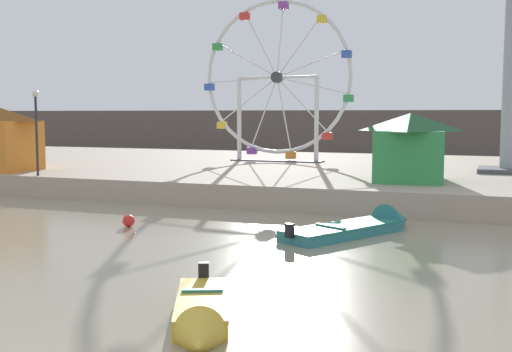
{
  "coord_description": "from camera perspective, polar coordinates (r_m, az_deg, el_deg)",
  "views": [
    {
      "loc": [
        7.41,
        -5.49,
        4.09
      ],
      "look_at": [
        0.59,
        12.4,
        2.23
      ],
      "focal_mm": 45.19,
      "sensor_mm": 36.0,
      "label": 1
    }
  ],
  "objects": [
    {
      "name": "distant_town_skyline",
      "position": [
        61.14,
        13.94,
        3.62
      ],
      "size": [
        140.0,
        3.0,
        4.4
      ],
      "primitive_type": "cube",
      "color": "#564C47",
      "rests_on": "ground_plane"
    },
    {
      "name": "motorboat_teal_painted",
      "position": [
        22.73,
        9.79,
        -4.38
      ],
      "size": [
        4.06,
        5.86,
        1.37
      ],
      "rotation": [
        0.0,
        0.0,
        1.07
      ],
      "color": "teal",
      "rests_on": "ground_plane"
    },
    {
      "name": "ferris_wheel_white_frame",
      "position": [
        41.27,
        1.88,
        8.43
      ],
      "size": [
        9.91,
        1.2,
        10.2
      ],
      "color": "silver",
      "rests_on": "quay_promenade"
    },
    {
      "name": "motorboat_mustard_yellow",
      "position": [
        12.71,
        -4.88,
        -12.21
      ],
      "size": [
        2.5,
        3.98,
        1.01
      ],
      "rotation": [
        0.0,
        0.0,
        5.14
      ],
      "color": "gold",
      "rests_on": "ground_plane"
    },
    {
      "name": "drop_tower_steel_tower",
      "position": [
        35.91,
        21.68,
        11.49
      ],
      "size": [
        2.8,
        2.8,
        13.68
      ],
      "color": "#999EA3",
      "rests_on": "quay_promenade"
    },
    {
      "name": "mooring_buoy_orange",
      "position": [
        23.81,
        -11.21,
        -3.91
      ],
      "size": [
        0.44,
        0.44,
        0.44
      ],
      "primitive_type": "sphere",
      "color": "red",
      "rests_on": "ground_plane"
    },
    {
      "name": "promenade_lamp_near",
      "position": [
        33.37,
        -18.88,
        4.66
      ],
      "size": [
        0.32,
        0.32,
        4.17
      ],
      "color": "#2D2D33",
      "rests_on": "quay_promenade"
    },
    {
      "name": "carnival_booth_green_kiosk",
      "position": [
        29.9,
        13.48,
        2.62
      ],
      "size": [
        3.6,
        4.17,
        3.08
      ],
      "rotation": [
        0.0,
        0.0,
        0.08
      ],
      "color": "#33934C",
      "rests_on": "quay_promenade"
    },
    {
      "name": "quay_promenade",
      "position": [
        38.04,
        9.56,
        0.09
      ],
      "size": [
        110.0,
        23.88,
        1.04
      ],
      "primitive_type": "cube",
      "color": "tan",
      "rests_on": "ground_plane"
    }
  ]
}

